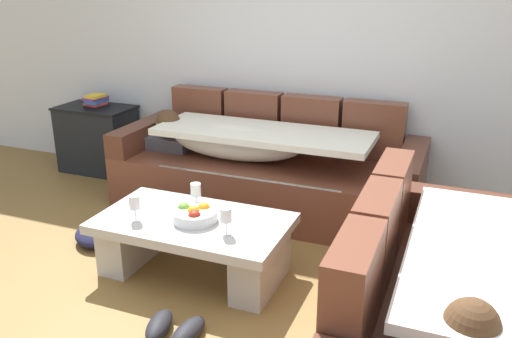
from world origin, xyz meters
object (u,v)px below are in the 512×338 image
at_px(fruit_bowl, 195,214).
at_px(wine_glass_near_right, 226,216).
at_px(couch_along_wall, 262,169).
at_px(book_stack_on_cabinet, 96,101).
at_px(coffee_table, 194,239).
at_px(side_cabinet, 98,139).
at_px(wine_glass_near_left, 135,203).
at_px(couch_near_window, 448,314).
at_px(wine_glass_far_back, 196,191).
at_px(pair_of_shoes, 173,329).
at_px(crumpled_garment, 98,234).

xyz_separation_m(fruit_bowl, wine_glass_near_right, (0.26, -0.09, 0.07)).
distance_m(couch_along_wall, book_stack_on_cabinet, 1.83).
bearing_deg(coffee_table, side_cabinet, 142.27).
distance_m(wine_glass_near_right, side_cabinet, 2.55).
bearing_deg(wine_glass_near_left, fruit_bowl, 21.41).
bearing_deg(couch_near_window, wine_glass_near_left, 82.66).
bearing_deg(wine_glass_near_right, couch_near_window, -12.53).
bearing_deg(wine_glass_far_back, couch_near_window, -19.25).
distance_m(couch_near_window, wine_glass_near_left, 1.88).
distance_m(fruit_bowl, wine_glass_far_back, 0.22).
xyz_separation_m(couch_near_window, pair_of_shoes, (-1.34, -0.23, -0.29)).
distance_m(coffee_table, pair_of_shoes, 0.68).
height_order(couch_along_wall, side_cabinet, couch_along_wall).
relative_size(wine_glass_near_left, wine_glass_near_right, 1.00).
xyz_separation_m(wine_glass_far_back, crumpled_garment, (-0.79, -0.05, -0.44)).
bearing_deg(wine_glass_near_right, couch_along_wall, 101.82).
relative_size(wine_glass_near_left, wine_glass_far_back, 1.00).
relative_size(coffee_table, pair_of_shoes, 3.66).
height_order(couch_near_window, fruit_bowl, couch_near_window).
height_order(wine_glass_near_left, wine_glass_near_right, same).
height_order(wine_glass_far_back, pair_of_shoes, wine_glass_far_back).
distance_m(side_cabinet, pair_of_shoes, 2.83).
height_order(wine_glass_near_left, side_cabinet, side_cabinet).
bearing_deg(fruit_bowl, couch_near_window, -13.85).
xyz_separation_m(fruit_bowl, side_cabinet, (-1.81, 1.40, -0.10)).
xyz_separation_m(couch_near_window, book_stack_on_cabinet, (-3.30, 1.77, 0.36)).
height_order(coffee_table, side_cabinet, side_cabinet).
height_order(pair_of_shoes, crumpled_garment, crumpled_garment).
bearing_deg(couch_near_window, side_cabinet, 61.99).
bearing_deg(book_stack_on_cabinet, fruit_bowl, -37.98).
bearing_deg(fruit_bowl, side_cabinet, 142.36).
bearing_deg(crumpled_garment, wine_glass_far_back, 3.50).
bearing_deg(coffee_table, book_stack_on_cabinet, 141.93).
distance_m(couch_along_wall, pair_of_shoes, 1.81).
distance_m(couch_near_window, wine_glass_near_right, 1.30).
height_order(couch_near_window, wine_glass_far_back, couch_near_window).
distance_m(wine_glass_far_back, crumpled_garment, 0.90).
bearing_deg(fruit_bowl, couch_along_wall, 90.34).
distance_m(couch_along_wall, wine_glass_near_left, 1.36).
bearing_deg(couch_near_window, wine_glass_far_back, 70.75).
bearing_deg(wine_glass_near_right, wine_glass_far_back, 140.96).
bearing_deg(couch_near_window, coffee_table, 75.86).
xyz_separation_m(side_cabinet, book_stack_on_cabinet, (0.02, -0.00, 0.38)).
relative_size(couch_near_window, wine_glass_near_right, 11.07).
distance_m(wine_glass_near_left, wine_glass_near_right, 0.60).
height_order(fruit_bowl, book_stack_on_cabinet, book_stack_on_cabinet).
height_order(wine_glass_near_left, book_stack_on_cabinet, book_stack_on_cabinet).
relative_size(couch_along_wall, couch_near_window, 1.33).
xyz_separation_m(wine_glass_near_left, pair_of_shoes, (0.52, -0.47, -0.45)).
distance_m(couch_along_wall, wine_glass_far_back, 1.00).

